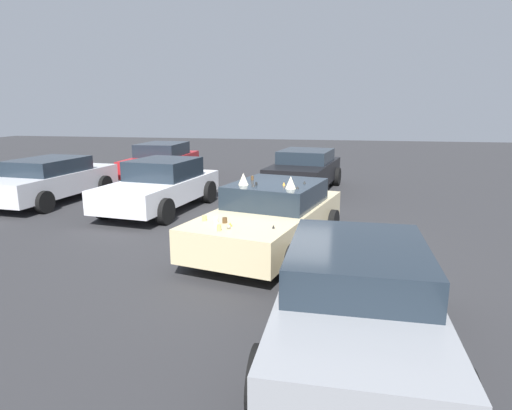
% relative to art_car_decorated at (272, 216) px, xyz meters
% --- Properties ---
extents(ground_plane, '(60.00, 60.00, 0.00)m').
position_rel_art_car_decorated_xyz_m(ground_plane, '(-0.07, 0.02, -0.67)').
color(ground_plane, '#2D2D30').
extents(art_car_decorated, '(4.79, 2.84, 1.57)m').
position_rel_art_car_decorated_xyz_m(art_car_decorated, '(0.00, 0.00, 0.00)').
color(art_car_decorated, beige).
rests_on(art_car_decorated, ground).
extents(parked_sedan_near_right, '(4.61, 2.28, 1.34)m').
position_rel_art_car_decorated_xyz_m(parked_sedan_near_right, '(3.21, 7.32, 0.02)').
color(parked_sedan_near_right, silver).
rests_on(parked_sedan_near_right, ground).
extents(parked_sedan_near_left, '(4.59, 2.05, 1.41)m').
position_rel_art_car_decorated_xyz_m(parked_sedan_near_left, '(8.14, 5.76, 0.04)').
color(parked_sedan_near_left, red).
rests_on(parked_sedan_near_left, ground).
extents(parked_sedan_behind_left, '(4.52, 2.55, 1.39)m').
position_rel_art_car_decorated_xyz_m(parked_sedan_behind_left, '(6.48, -0.20, 0.05)').
color(parked_sedan_behind_left, black).
rests_on(parked_sedan_behind_left, ground).
extents(parked_sedan_row_back_center, '(4.47, 2.43, 1.42)m').
position_rel_art_car_decorated_xyz_m(parked_sedan_row_back_center, '(2.77, 3.57, 0.04)').
color(parked_sedan_row_back_center, white).
rests_on(parked_sedan_row_back_center, ground).
extents(parked_sedan_behind_right, '(4.11, 2.03, 1.32)m').
position_rel_art_car_decorated_xyz_m(parked_sedan_behind_right, '(-3.80, -1.58, 0.02)').
color(parked_sedan_behind_right, gray).
rests_on(parked_sedan_behind_right, ground).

